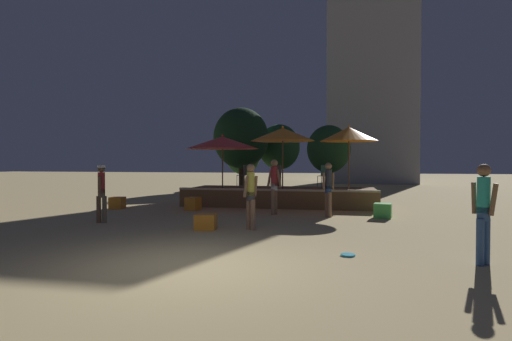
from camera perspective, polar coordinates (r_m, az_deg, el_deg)
ground_plane at (r=7.02m, az=-10.24°, el=-13.47°), size 120.00×120.00×0.00m
wooden_deck at (r=16.76m, az=3.56°, el=-3.73°), size 7.73×3.15×0.76m
patio_umbrella_0 at (r=15.29m, az=13.14°, el=5.06°), size 2.14×2.14×3.17m
patio_umbrella_1 at (r=15.95m, az=-4.81°, el=3.98°), size 2.89×2.89×2.88m
patio_umbrella_2 at (r=15.45m, az=3.83°, el=5.15°), size 2.47×2.47×3.18m
cube_seat_0 at (r=16.21m, az=-19.20°, el=-4.39°), size 0.57×0.57×0.44m
cube_seat_1 at (r=10.71m, az=-7.19°, el=-7.26°), size 0.60×0.60×0.41m
cube_seat_2 at (r=14.99m, az=-9.00°, el=-4.71°), size 0.54×0.54×0.48m
cube_seat_3 at (r=13.41m, az=17.66°, el=-5.48°), size 0.62×0.62×0.46m
person_0 at (r=13.16m, az=10.29°, el=-2.36°), size 0.41×0.30×1.76m
person_1 at (r=12.53m, az=-21.21°, el=-2.67°), size 0.29×0.46×1.70m
person_2 at (r=7.93m, az=29.73°, el=-4.92°), size 0.37×0.40×1.75m
person_3 at (r=10.49m, az=-0.76°, el=-3.36°), size 0.36×0.44×1.73m
person_4 at (r=13.52m, az=2.61°, el=-1.91°), size 0.55×0.30×1.87m
bistro_chair_0 at (r=17.33m, az=-1.82°, el=-0.37°), size 0.41×0.41×0.90m
bistro_chair_1 at (r=17.08m, az=2.94°, el=-0.39°), size 0.46×0.46×0.90m
bistro_chair_2 at (r=16.58m, az=9.66°, el=-0.45°), size 0.47×0.47×0.90m
frisbee_disc at (r=7.92m, az=13.01°, el=-11.67°), size 0.27×0.27×0.03m
background_tree_0 at (r=28.62m, az=-1.88°, el=2.12°), size 2.46×2.46×3.61m
background_tree_1 at (r=22.12m, az=10.35°, el=3.00°), size 2.36×2.36×3.80m
background_tree_2 at (r=27.82m, az=3.32°, el=3.34°), size 2.87×2.87×4.42m
background_tree_3 at (r=25.81m, az=-2.16°, el=4.64°), size 3.56×3.56×5.30m
distant_building at (r=35.87m, az=16.11°, el=11.03°), size 7.31×3.49×15.88m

